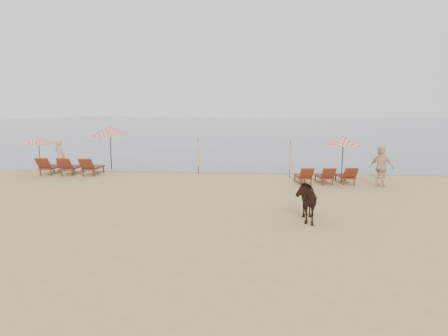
% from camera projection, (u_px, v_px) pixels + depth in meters
% --- Properties ---
extents(ground, '(120.00, 120.00, 0.00)m').
position_uv_depth(ground, '(210.00, 230.00, 11.31)').
color(ground, tan).
rests_on(ground, ground).
extents(sea, '(160.00, 140.00, 0.06)m').
position_uv_depth(sea, '(250.00, 124.00, 90.03)').
color(sea, '#51606B').
rests_on(sea, ground).
extents(lounger_cluster_left, '(3.12, 1.84, 0.68)m').
position_uv_depth(lounger_cluster_left, '(70.00, 166.00, 20.59)').
color(lounger_cluster_left, '#622817').
rests_on(lounger_cluster_left, ground).
extents(lounger_cluster_right, '(2.88, 1.91, 0.59)m').
position_uv_depth(lounger_cluster_right, '(325.00, 176.00, 18.10)').
color(lounger_cluster_right, '#622817').
rests_on(lounger_cluster_right, ground).
extents(umbrella_open_left_a, '(1.84, 1.84, 2.09)m').
position_uv_depth(umbrella_open_left_a, '(38.00, 140.00, 20.87)').
color(umbrella_open_left_a, black).
rests_on(umbrella_open_left_a, ground).
extents(umbrella_open_left_b, '(2.13, 2.18, 2.72)m').
position_uv_depth(umbrella_open_left_b, '(110.00, 130.00, 22.16)').
color(umbrella_open_left_b, black).
rests_on(umbrella_open_left_b, ground).
extents(umbrella_open_right, '(1.88, 1.88, 2.30)m').
position_uv_depth(umbrella_open_right, '(343.00, 141.00, 18.26)').
color(umbrella_open_right, black).
rests_on(umbrella_open_right, ground).
extents(umbrella_closed_left, '(0.25, 0.25, 2.07)m').
position_uv_depth(umbrella_closed_left, '(198.00, 152.00, 20.68)').
color(umbrella_closed_left, black).
rests_on(umbrella_closed_left, ground).
extents(umbrella_closed_right, '(0.24, 0.24, 1.96)m').
position_uv_depth(umbrella_closed_right, '(290.00, 155.00, 19.65)').
color(umbrella_closed_right, black).
rests_on(umbrella_closed_right, ground).
extents(cow, '(0.80, 1.69, 1.42)m').
position_uv_depth(cow, '(304.00, 199.00, 12.14)').
color(cow, black).
rests_on(cow, ground).
extents(beachgoer_left, '(0.81, 0.67, 1.89)m').
position_uv_depth(beachgoer_left, '(60.00, 156.00, 21.28)').
color(beachgoer_left, tan).
rests_on(beachgoer_left, ground).
extents(beachgoer_right_a, '(1.02, 0.95, 1.68)m').
position_uv_depth(beachgoer_right_a, '(379.00, 162.00, 19.55)').
color(beachgoer_right_a, '#D5A485').
rests_on(beachgoer_right_a, ground).
extents(beachgoer_right_b, '(1.13, 1.05, 1.86)m').
position_uv_depth(beachgoer_right_b, '(382.00, 167.00, 17.36)').
color(beachgoer_right_b, '#D8AB87').
rests_on(beachgoer_right_b, ground).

